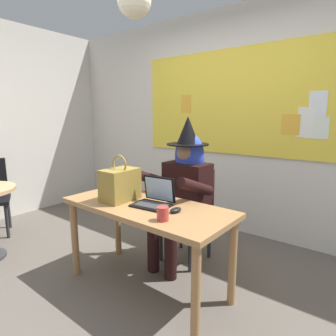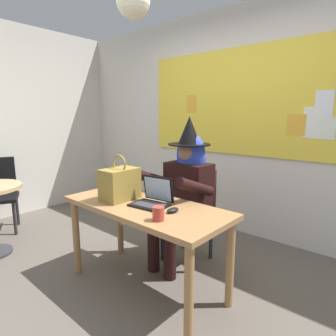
{
  "view_description": "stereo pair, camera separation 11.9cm",
  "coord_description": "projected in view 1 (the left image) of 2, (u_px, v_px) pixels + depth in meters",
  "views": [
    {
      "loc": [
        1.47,
        -1.46,
        1.41
      ],
      "look_at": [
        0.03,
        0.41,
        0.96
      ],
      "focal_mm": 30.28,
      "sensor_mm": 36.0,
      "label": 1
    },
    {
      "loc": [
        1.56,
        -1.39,
        1.41
      ],
      "look_at": [
        0.03,
        0.41,
        0.96
      ],
      "focal_mm": 30.28,
      "sensor_mm": 36.0,
      "label": 2
    }
  ],
  "objects": [
    {
      "name": "coffee_mug",
      "position": [
        163.0,
        214.0,
        1.88
      ],
      "size": [
        0.08,
        0.08,
        0.09
      ],
      "primitive_type": "cylinder",
      "color": "#B23833",
      "rests_on": "desk_main"
    },
    {
      "name": "chair_at_desk",
      "position": [
        190.0,
        209.0,
        2.79
      ],
      "size": [
        0.42,
        0.42,
        0.89
      ],
      "rotation": [
        0.0,
        0.0,
        -1.58
      ],
      "color": "#4C1E19",
      "rests_on": "ground"
    },
    {
      "name": "computer_mouse",
      "position": [
        176.0,
        210.0,
        2.04
      ],
      "size": [
        0.07,
        0.11,
        0.03
      ],
      "primitive_type": "ellipsoid",
      "rotation": [
        0.0,
        0.0,
        -0.11
      ],
      "color": "black",
      "rests_on": "desk_main"
    },
    {
      "name": "desk_main",
      "position": [
        146.0,
        217.0,
        2.23
      ],
      "size": [
        1.39,
        0.64,
        0.71
      ],
      "rotation": [
        0.0,
        0.0,
        -0.02
      ],
      "color": "#A37547",
      "rests_on": "ground"
    },
    {
      "name": "wall_back_bulletin",
      "position": [
        232.0,
        122.0,
        3.36
      ],
      "size": [
        5.27,
        1.78,
        2.61
      ],
      "color": "silver",
      "rests_on": "ground"
    },
    {
      "name": "ground_plane",
      "position": [
        134.0,
        293.0,
        2.28
      ],
      "size": [
        24.0,
        24.0,
        0.0
      ],
      "primitive_type": "plane",
      "color": "#5B544C"
    },
    {
      "name": "laptop",
      "position": [
        154.0,
        199.0,
        2.2
      ],
      "size": [
        0.3,
        0.26,
        0.22
      ],
      "rotation": [
        0.0,
        0.0,
        0.1
      ],
      "color": "black",
      "rests_on": "desk_main"
    },
    {
      "name": "handbag",
      "position": [
        120.0,
        184.0,
        2.31
      ],
      "size": [
        0.2,
        0.3,
        0.38
      ],
      "rotation": [
        0.0,
        0.0,
        -0.05
      ],
      "color": "olive",
      "rests_on": "desk_main"
    },
    {
      "name": "person_costumed",
      "position": [
        183.0,
        183.0,
        2.64
      ],
      "size": [
        0.6,
        0.67,
        1.4
      ],
      "rotation": [
        0.0,
        0.0,
        -1.6
      ],
      "color": "black",
      "rests_on": "ground"
    }
  ]
}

